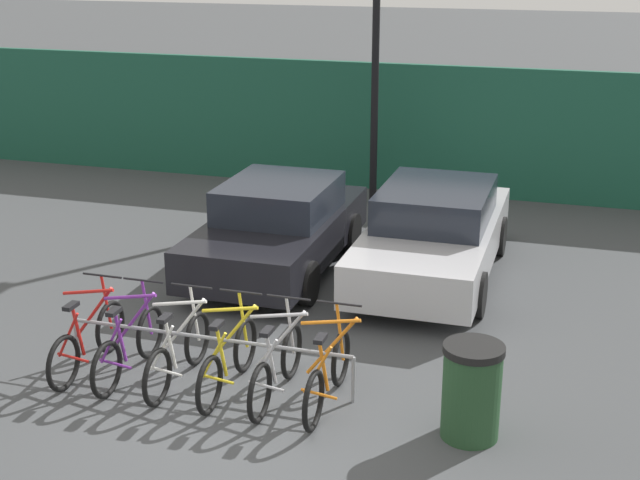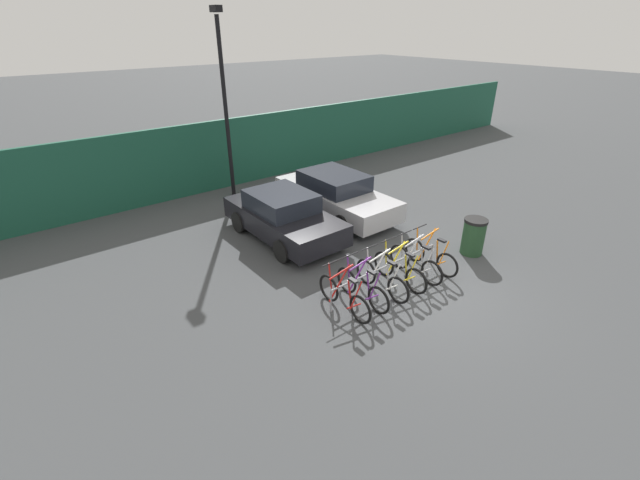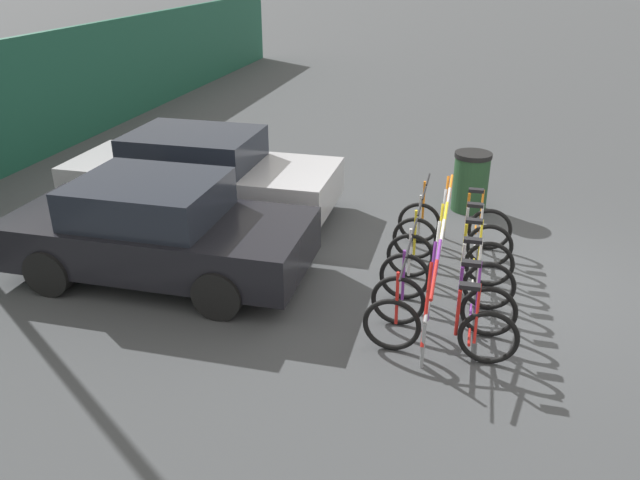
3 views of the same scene
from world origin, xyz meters
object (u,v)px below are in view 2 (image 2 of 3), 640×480
at_px(bicycle_silver, 415,263).
at_px(car_silver, 335,194).
at_px(bike_rack, 386,268).
at_px(bicycle_red, 344,297).
at_px(bicycle_yellow, 400,270).
at_px(lamp_post, 225,98).
at_px(bicycle_white, 382,279).
at_px(trash_bin, 473,236).
at_px(car_black, 283,216).
at_px(bicycle_purple, 362,288).
at_px(bicycle_orange, 431,256).

height_order(bicycle_silver, car_silver, car_silver).
xyz_separation_m(bike_rack, bicycle_red, (-1.49, -0.15, -0.11)).
height_order(bicycle_yellow, lamp_post, lamp_post).
height_order(bicycle_red, bicycle_white, same).
relative_size(lamp_post, trash_bin, 6.05).
relative_size(bicycle_yellow, car_black, 0.42).
bearing_deg(bicycle_white, bicycle_silver, 1.05).
relative_size(bike_rack, bicycle_purple, 2.06).
distance_m(bicycle_orange, car_black, 4.36).
bearing_deg(trash_bin, bicycle_white, 176.89).
xyz_separation_m(bicycle_red, car_black, (1.02, 3.88, 0.31)).
bearing_deg(trash_bin, bicycle_orange, 173.38).
xyz_separation_m(bicycle_white, bicycle_silver, (1.20, 0.00, 0.00)).
bearing_deg(bicycle_yellow, bicycle_red, -176.96).
bearing_deg(trash_bin, bike_rack, 173.82).
height_order(bike_rack, bicycle_orange, bicycle_orange).
distance_m(bicycle_yellow, trash_bin, 2.77).
bearing_deg(bicycle_orange, bike_rack, 175.33).
height_order(bicycle_white, bicycle_orange, same).
bearing_deg(car_silver, bicycle_white, -117.10).
height_order(bicycle_orange, car_silver, car_silver).
bearing_deg(car_black, bicycle_red, -104.78).
bearing_deg(trash_bin, bicycle_red, 177.69).
relative_size(bicycle_yellow, bicycle_orange, 1.00).
distance_m(bike_rack, bicycle_purple, 0.96).
height_order(bicycle_purple, bicycle_yellow, same).
relative_size(bike_rack, bicycle_white, 2.06).
xyz_separation_m(bicycle_purple, bicycle_white, (0.63, 0.00, 0.00)).
distance_m(bicycle_red, car_black, 4.03).
distance_m(bicycle_white, bicycle_orange, 1.80).
bearing_deg(car_black, bicycle_silver, -70.76).
xyz_separation_m(bicycle_orange, car_silver, (0.40, 4.29, 0.31)).
distance_m(bicycle_white, bicycle_silver, 1.20).
distance_m(bicycle_purple, trash_bin, 4.02).
distance_m(bicycle_red, bicycle_orange, 2.98).
relative_size(car_black, car_silver, 0.90).
bearing_deg(bicycle_silver, bicycle_orange, -0.52).
bearing_deg(bicycle_silver, bicycle_purple, 179.48).
height_order(bicycle_purple, car_silver, car_silver).
bearing_deg(bicycle_white, lamp_post, 88.51).
bearing_deg(bicycle_silver, car_black, 108.72).
relative_size(bicycle_white, bicycle_orange, 1.00).
relative_size(bicycle_red, bicycle_orange, 1.00).
distance_m(bike_rack, bicycle_white, 0.36).
xyz_separation_m(bike_rack, car_silver, (1.88, 4.14, 0.21)).
bearing_deg(lamp_post, bicycle_red, -100.88).
bearing_deg(bicycle_purple, bicycle_yellow, 2.74).
height_order(bicycle_yellow, car_black, car_black).
height_order(bicycle_red, lamp_post, lamp_post).
distance_m(bicycle_white, car_black, 3.90).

